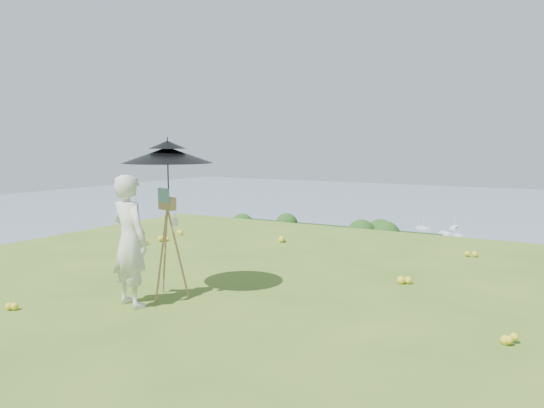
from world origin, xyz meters
The scene contains 10 objects.
ground centered at (0.00, 0.00, 0.00)m, with size 14.00×14.00×0.00m, color #467120.
peninsula centered at (-75.00, 155.00, -29.00)m, with size 90.00×60.00×12.00m, color black, non-canonical shape.
slope_trees centered at (0.00, 35.00, -15.00)m, with size 110.00×50.00×6.00m, color #194915, non-canonical shape.
harbor_town centered at (0.00, 75.00, -29.50)m, with size 110.00×22.00×5.00m, color silver, non-canonical shape.
moored_boats centered at (-12.50, 161.00, -33.65)m, with size 140.00×140.00×0.70m, color white, non-canonical shape.
wildflowers centered at (0.00, 0.25, 0.06)m, with size 10.00×10.50×0.12m, color yellow, non-canonical shape.
painter centered at (-1.09, -1.14, 0.94)m, with size 0.68×0.45×1.87m, color beige.
field_easel centered at (-0.90, -0.56, 0.82)m, with size 0.63×0.63×1.65m, color #A16D43, non-canonical shape.
sun_umbrella centered at (-0.89, -0.53, 1.87)m, with size 1.34×1.34×1.03m, color black, non-canonical shape.
painter_cap centered at (-1.09, -1.14, 1.82)m, with size 0.18×0.21×0.10m, color #C06972, non-canonical shape.
Camera 1 is at (4.32, -6.50, 2.30)m, focal length 35.00 mm.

